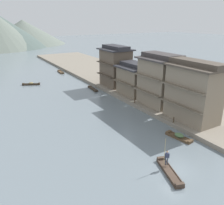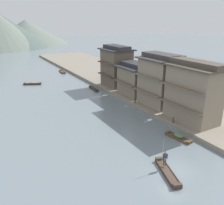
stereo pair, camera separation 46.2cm
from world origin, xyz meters
name	(u,v)px [view 1 (the left image)]	position (x,y,z in m)	size (l,w,h in m)	color
ground_plane	(176,170)	(0.00, 0.00, 0.00)	(400.00, 400.00, 0.00)	slate
riverbank_right	(133,83)	(15.92, 30.00, 0.32)	(18.00, 110.00, 0.64)	gray
boat_foreground_poled	(169,172)	(-0.99, -0.13, 0.17)	(2.44, 4.74, 0.51)	#423328
boatman_person	(167,156)	(-0.73, 0.69, 1.52)	(0.53, 0.36, 3.04)	black
boat_moored_nearest	(31,84)	(-5.23, 41.37, 0.23)	(3.97, 2.43, 0.66)	#33281E
boat_moored_second	(93,89)	(5.61, 30.62, 0.13)	(1.13, 4.35, 0.39)	#33281E
boat_moored_third	(179,137)	(5.29, 4.70, 0.26)	(1.60, 3.81, 0.72)	brown
boat_moored_far	(61,72)	(5.24, 50.78, 0.16)	(1.39, 4.25, 0.48)	brown
house_waterfront_nearest	(193,92)	(10.18, 7.32, 4.93)	(5.27, 8.31, 8.74)	gray
house_waterfront_second	(160,80)	(10.68, 14.81, 4.94)	(6.26, 7.28, 8.74)	gray
house_waterfront_tall	(136,79)	(10.71, 21.81, 3.64)	(6.32, 7.11, 6.14)	#7F705B
house_waterfront_narrow	(116,66)	(10.49, 29.05, 4.94)	(5.89, 7.08, 8.74)	brown
mooring_post_dock_near	(174,120)	(7.27, 7.76, 1.03)	(0.20, 0.20, 0.79)	#473828
mooring_post_dock_mid	(135,100)	(7.27, 17.30, 1.11)	(0.20, 0.20, 0.95)	#473828
hill_far_centre	(23,32)	(13.05, 139.48, 7.10)	(48.82, 48.82, 14.19)	slate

